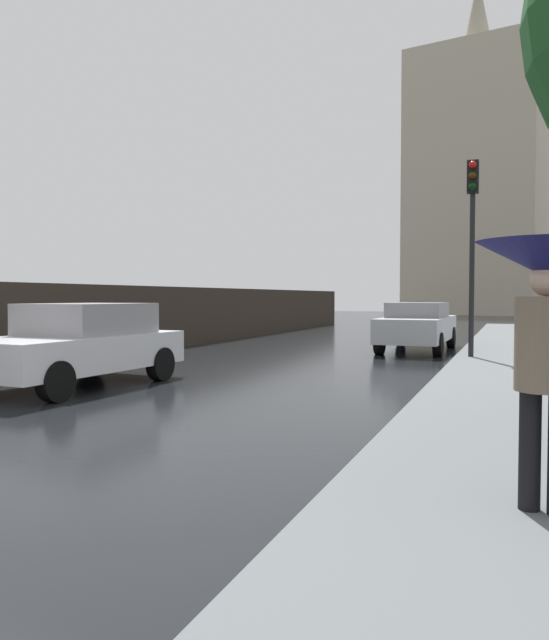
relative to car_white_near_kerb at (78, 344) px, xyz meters
name	(u,v)px	position (x,y,z in m)	size (l,w,h in m)	color
sidewalk_strip	(478,533)	(6.79, -4.67, -0.67)	(2.20, 60.00, 0.14)	slate
car_white_near_kerb	(78,344)	(0.00, 0.00, 0.00)	(2.11, 4.05, 1.43)	silver
car_silver_mid_road	(418,325)	(4.43, 9.25, -0.01)	(1.81, 4.59, 1.38)	#B2B5BA
pedestrian_with_umbrella_near	(547,303)	(7.18, -4.34, 0.77)	(0.90, 0.90, 1.77)	black
traffic_light	(472,222)	(6.06, 6.47, 2.55)	(0.26, 0.39, 4.56)	black
distant_tower	(476,180)	(3.79, 47.64, 10.83)	(11.98, 9.23, 28.77)	#B2A88E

